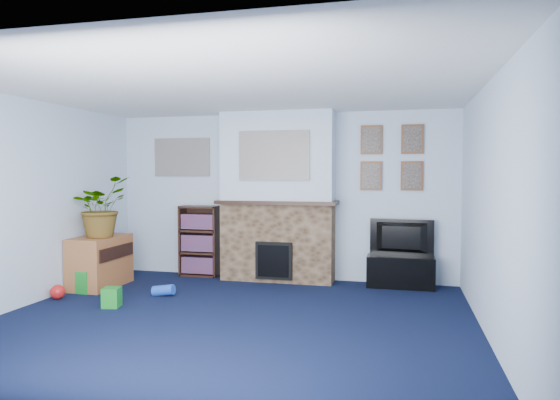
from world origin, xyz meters
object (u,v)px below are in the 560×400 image
(bookshelf, at_px, (200,242))
(tv_stand, at_px, (400,270))
(television, at_px, (401,238))
(sideboard, at_px, (100,261))

(bookshelf, bearing_deg, tv_stand, -1.50)
(television, relative_size, bookshelf, 0.81)
(tv_stand, xyz_separation_m, television, (0.00, 0.02, 0.44))
(tv_stand, distance_m, bookshelf, 2.94)
(television, xyz_separation_m, bookshelf, (-2.93, 0.06, -0.16))
(tv_stand, distance_m, sideboard, 4.06)
(tv_stand, bearing_deg, television, 90.00)
(sideboard, bearing_deg, bookshelf, 44.56)
(sideboard, bearing_deg, television, 13.55)
(bookshelf, height_order, sideboard, bookshelf)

